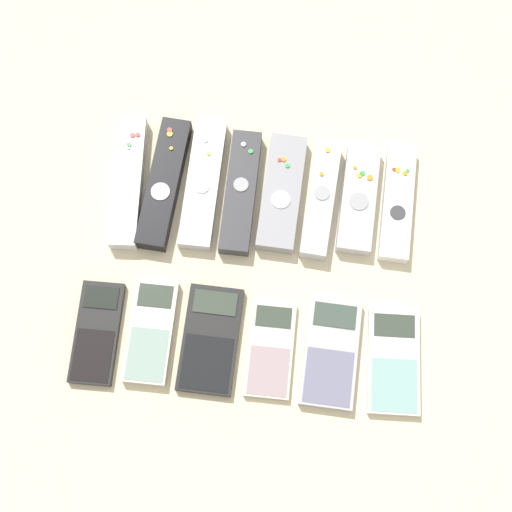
{
  "coord_description": "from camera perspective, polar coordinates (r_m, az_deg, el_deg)",
  "views": [
    {
      "loc": [
        0.03,
        -0.29,
        1.05
      ],
      "look_at": [
        0.0,
        0.03,
        0.01
      ],
      "focal_mm": 50.0,
      "sensor_mm": 36.0,
      "label": 1
    }
  ],
  "objects": [
    {
      "name": "remote_5",
      "position": [
        1.12,
        5.2,
        4.48
      ],
      "size": [
        0.05,
        0.19,
        0.03
      ],
      "rotation": [
        0.0,
        0.0,
        -0.06
      ],
      "color": "#B7B7BC",
      "rests_on": "ground_plane"
    },
    {
      "name": "calculator_1",
      "position": [
        1.07,
        -8.39,
        -6.0
      ],
      "size": [
        0.06,
        0.15,
        0.02
      ],
      "rotation": [
        0.0,
        0.0,
        0.0
      ],
      "color": "beige",
      "rests_on": "ground_plane"
    },
    {
      "name": "remote_2",
      "position": [
        1.13,
        -4.25,
        5.82
      ],
      "size": [
        0.05,
        0.21,
        0.02
      ],
      "rotation": [
        0.0,
        0.0,
        -0.01
      ],
      "color": "#B7B7BC",
      "rests_on": "ground_plane"
    },
    {
      "name": "remote_1",
      "position": [
        1.13,
        -7.36,
        5.78
      ],
      "size": [
        0.06,
        0.22,
        0.03
      ],
      "rotation": [
        0.0,
        0.0,
        -0.07
      ],
      "color": "black",
      "rests_on": "ground_plane"
    },
    {
      "name": "calculator_0",
      "position": [
        1.09,
        -12.6,
        -5.99
      ],
      "size": [
        0.07,
        0.15,
        0.01
      ],
      "rotation": [
        0.0,
        0.0,
        0.02
      ],
      "color": "black",
      "rests_on": "ground_plane"
    },
    {
      "name": "calculator_4",
      "position": [
        1.06,
        5.99,
        -7.7
      ],
      "size": [
        0.08,
        0.16,
        0.02
      ],
      "rotation": [
        0.0,
        0.0,
        -0.03
      ],
      "color": "#B2B2B7",
      "rests_on": "ground_plane"
    },
    {
      "name": "calculator_2",
      "position": [
        1.06,
        -3.67,
        -6.66
      ],
      "size": [
        0.08,
        0.16,
        0.02
      ],
      "rotation": [
        0.0,
        0.0,
        -0.02
      ],
      "color": "black",
      "rests_on": "ground_plane"
    },
    {
      "name": "calculator_5",
      "position": [
        1.07,
        10.94,
        -8.27
      ],
      "size": [
        0.08,
        0.16,
        0.01
      ],
      "rotation": [
        0.0,
        0.0,
        0.04
      ],
      "color": "silver",
      "rests_on": "ground_plane"
    },
    {
      "name": "calculator_3",
      "position": [
        1.06,
        1.17,
        -7.49
      ],
      "size": [
        0.07,
        0.14,
        0.01
      ],
      "rotation": [
        0.0,
        0.0,
        0.0
      ],
      "color": "beige",
      "rests_on": "ground_plane"
    },
    {
      "name": "remote_6",
      "position": [
        1.13,
        8.2,
        4.55
      ],
      "size": [
        0.06,
        0.18,
        0.03
      ],
      "rotation": [
        0.0,
        0.0,
        -0.04
      ],
      "color": "#B7B7BC",
      "rests_on": "ground_plane"
    },
    {
      "name": "remote_3",
      "position": [
        1.12,
        -1.24,
        5.15
      ],
      "size": [
        0.05,
        0.2,
        0.03
      ],
      "rotation": [
        0.0,
        0.0,
        -0.01
      ],
      "color": "#333338",
      "rests_on": "ground_plane"
    },
    {
      "name": "remote_7",
      "position": [
        1.13,
        11.24,
        4.2
      ],
      "size": [
        0.05,
        0.19,
        0.02
      ],
      "rotation": [
        0.0,
        0.0,
        -0.03
      ],
      "color": "white",
      "rests_on": "ground_plane"
    },
    {
      "name": "remote_0",
      "position": [
        1.14,
        -10.15,
        5.87
      ],
      "size": [
        0.06,
        0.22,
        0.03
      ],
      "rotation": [
        0.0,
        0.0,
        0.07
      ],
      "color": "silver",
      "rests_on": "ground_plane"
    },
    {
      "name": "remote_4",
      "position": [
        1.12,
        2.08,
        5.09
      ],
      "size": [
        0.07,
        0.19,
        0.03
      ],
      "rotation": [
        0.0,
        0.0,
        -0.04
      ],
      "color": "gray",
      "rests_on": "ground_plane"
    },
    {
      "name": "ground_plane",
      "position": [
        1.09,
        -0.16,
        -1.68
      ],
      "size": [
        3.0,
        3.0,
        0.0
      ],
      "primitive_type": "plane",
      "color": "beige"
    }
  ]
}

